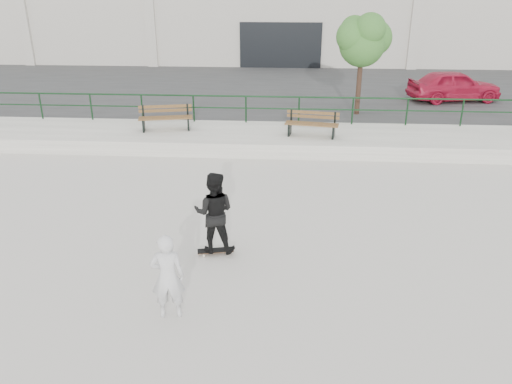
# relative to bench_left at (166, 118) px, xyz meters

# --- Properties ---
(ground) EXTENTS (120.00, 120.00, 0.00)m
(ground) POSITION_rel_bench_left_xyz_m (3.80, -9.60, -0.93)
(ground) COLOR beige
(ground) RESTS_ON ground
(ledge) EXTENTS (30.00, 3.00, 0.50)m
(ledge) POSITION_rel_bench_left_xyz_m (3.80, -0.10, -0.68)
(ledge) COLOR #B4B2A4
(ledge) RESTS_ON ground
(parking_strip) EXTENTS (60.00, 14.00, 0.50)m
(parking_strip) POSITION_rel_bench_left_xyz_m (3.80, 8.40, -0.68)
(parking_strip) COLOR #343434
(parking_strip) RESTS_ON ground
(railing) EXTENTS (28.00, 0.06, 1.03)m
(railing) POSITION_rel_bench_left_xyz_m (3.80, 1.20, 0.31)
(railing) COLOR #123318
(railing) RESTS_ON ledge
(bench_left) EXTENTS (1.98, 0.93, 0.88)m
(bench_left) POSITION_rel_bench_left_xyz_m (0.00, 0.00, 0.00)
(bench_left) COLOR brown
(bench_left) RESTS_ON ledge
(bench_right) EXTENTS (1.89, 0.83, 0.84)m
(bench_right) POSITION_rel_bench_left_xyz_m (5.23, -0.44, -0.02)
(bench_right) COLOR brown
(bench_right) RESTS_ON ledge
(tree) EXTENTS (2.21, 1.96, 3.93)m
(tree) POSITION_rel_bench_left_xyz_m (7.20, 2.84, 2.51)
(tree) COLOR #402D20
(tree) RESTS_ON parking_strip
(red_car) EXTENTS (4.24, 2.33, 1.37)m
(red_car) POSITION_rel_bench_left_xyz_m (11.75, 5.55, 0.25)
(red_car) COLOR #B01532
(red_car) RESTS_ON parking_strip
(skateboard) EXTENTS (0.80, 0.36, 0.09)m
(skateboard) POSITION_rel_bench_left_xyz_m (2.92, -7.92, -0.86)
(skateboard) COLOR black
(skateboard) RESTS_ON ground
(standing_skater) EXTENTS (0.88, 0.70, 1.79)m
(standing_skater) POSITION_rel_bench_left_xyz_m (2.92, -7.92, 0.06)
(standing_skater) COLOR black
(standing_skater) RESTS_ON skateboard
(seated_skater) EXTENTS (0.64, 0.47, 1.61)m
(seated_skater) POSITION_rel_bench_left_xyz_m (2.43, -10.13, -0.13)
(seated_skater) COLOR silver
(seated_skater) RESTS_ON ground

